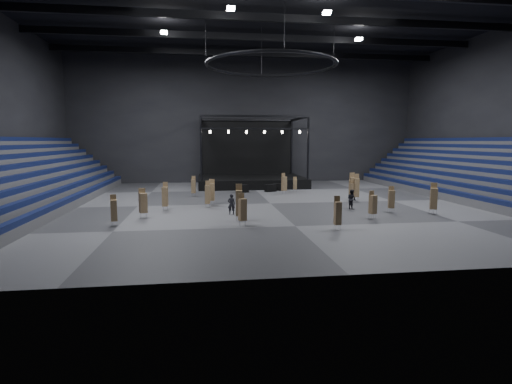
{
  "coord_description": "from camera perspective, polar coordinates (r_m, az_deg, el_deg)",
  "views": [
    {
      "loc": [
        -6.5,
        -37.67,
        6.01
      ],
      "look_at": [
        -1.68,
        -2.0,
        1.4
      ],
      "focal_mm": 28.0,
      "sensor_mm": 36.0,
      "label": 1
    }
  ],
  "objects": [
    {
      "name": "wall_right",
      "position": [
        49.2,
        32.66,
        9.65
      ],
      "size": [
        0.2,
        42.0,
        18.0
      ],
      "primitive_type": "cube",
      "color": "black",
      "rests_on": "ground"
    },
    {
      "name": "man_center",
      "position": [
        32.8,
        -3.53,
        -1.77
      ],
      "size": [
        0.65,
        0.45,
        1.7
      ],
      "primitive_type": "imported",
      "rotation": [
        0.0,
        0.0,
        3.06
      ],
      "color": "black",
      "rests_on": "floor"
    },
    {
      "name": "chair_stack_5",
      "position": [
        32.3,
        16.34,
        -1.65
      ],
      "size": [
        0.59,
        0.59,
        2.18
      ],
      "rotation": [
        0.0,
        0.0,
        0.3
      ],
      "color": "silver",
      "rests_on": "floor"
    },
    {
      "name": "chair_stack_1",
      "position": [
        32.24,
        -15.84,
        -1.44
      ],
      "size": [
        0.72,
        0.72,
        2.37
      ],
      "rotation": [
        0.0,
        0.0,
        0.41
      ],
      "color": "silver",
      "rests_on": "floor"
    },
    {
      "name": "floodlights",
      "position": [
        35.89,
        3.4,
        24.45
      ],
      "size": [
        28.6,
        16.6,
        0.25
      ],
      "color": "white",
      "rests_on": "roof_girders"
    },
    {
      "name": "chair_stack_10",
      "position": [
        35.52,
        -12.86,
        -0.57
      ],
      "size": [
        0.52,
        0.52,
        2.48
      ],
      "rotation": [
        0.0,
        0.0,
        -0.19
      ],
      "color": "silver",
      "rests_on": "floor"
    },
    {
      "name": "chair_stack_14",
      "position": [
        27.66,
        11.59,
        -2.9
      ],
      "size": [
        0.44,
        0.44,
        2.31
      ],
      "rotation": [
        0.0,
        0.0,
        0.03
      ],
      "color": "silver",
      "rests_on": "floor"
    },
    {
      "name": "chair_stack_12",
      "position": [
        41.37,
        14.17,
        0.67
      ],
      "size": [
        0.59,
        0.59,
        2.74
      ],
      "rotation": [
        0.0,
        0.0,
        -0.22
      ],
      "color": "silver",
      "rests_on": "floor"
    },
    {
      "name": "chair_stack_2",
      "position": [
        35.94,
        24.04,
        -0.79
      ],
      "size": [
        0.69,
        0.69,
        2.6
      ],
      "rotation": [
        0.0,
        0.0,
        -0.41
      ],
      "color": "silver",
      "rests_on": "floor"
    },
    {
      "name": "chair_stack_6",
      "position": [
        30.04,
        -19.66,
        -2.42
      ],
      "size": [
        0.52,
        0.52,
        2.25
      ],
      "rotation": [
        0.0,
        0.0,
        0.24
      ],
      "color": "silver",
      "rests_on": "floor"
    },
    {
      "name": "chair_stack_15",
      "position": [
        36.44,
        -6.93,
        -0.28
      ],
      "size": [
        0.49,
        0.49,
        2.44
      ],
      "rotation": [
        0.0,
        0.0,
        -0.16
      ],
      "color": "silver",
      "rests_on": "floor"
    },
    {
      "name": "wall_back",
      "position": [
        59.1,
        -1.39,
        10.2
      ],
      "size": [
        50.0,
        0.2,
        18.0
      ],
      "primitive_type": "cube",
      "color": "black",
      "rests_on": "ground"
    },
    {
      "name": "wall_front",
      "position": [
        18.14,
        14.02,
        16.57
      ],
      "size": [
        50.0,
        0.2,
        18.0
      ],
      "primitive_type": "cube",
      "color": "black",
      "rests_on": "ground"
    },
    {
      "name": "chair_stack_11",
      "position": [
        41.56,
        13.62,
        0.8
      ],
      "size": [
        0.57,
        0.57,
        2.83
      ],
      "rotation": [
        0.0,
        0.0,
        -0.05
      ],
      "color": "silver",
      "rests_on": "floor"
    },
    {
      "name": "chair_stack_9",
      "position": [
        35.5,
        18.77,
        -0.92
      ],
      "size": [
        0.58,
        0.58,
        2.24
      ],
      "rotation": [
        0.0,
        0.0,
        -0.28
      ],
      "color": "silver",
      "rests_on": "floor"
    },
    {
      "name": "chair_stack_7",
      "position": [
        41.26,
        13.52,
        0.3
      ],
      "size": [
        0.6,
        0.6,
        2.14
      ],
      "rotation": [
        0.0,
        0.0,
        0.43
      ],
      "color": "silver",
      "rests_on": "floor"
    },
    {
      "name": "chair_stack_3",
      "position": [
        43.97,
        -8.92,
        0.87
      ],
      "size": [
        0.5,
        0.5,
        2.23
      ],
      "rotation": [
        0.0,
        0.0,
        -0.14
      ],
      "color": "silver",
      "rests_on": "floor"
    },
    {
      "name": "ceiling",
      "position": [
        40.06,
        2.21,
        24.71
      ],
      "size": [
        50.0,
        42.0,
        0.2
      ],
      "primitive_type": "cube",
      "color": "black",
      "rests_on": "wall_back"
    },
    {
      "name": "chair_stack_0",
      "position": [
        28.29,
        -1.96,
        -2.44
      ],
      "size": [
        0.63,
        0.63,
        2.35
      ],
      "rotation": [
        0.0,
        0.0,
        0.36
      ],
      "color": "silver",
      "rests_on": "floor"
    },
    {
      "name": "bleachers_right",
      "position": [
        48.0,
        30.19,
        1.19
      ],
      "size": [
        7.2,
        40.0,
        6.4
      ],
      "color": "#4F4F52",
      "rests_on": "floor"
    },
    {
      "name": "flight_case_left",
      "position": [
        46.85,
        -1.95,
        0.48
      ],
      "size": [
        1.5,
        1.06,
        0.9
      ],
      "primitive_type": "cube",
      "rotation": [
        0.0,
        0.0,
        0.31
      ],
      "color": "black",
      "rests_on": "floor"
    },
    {
      "name": "flight_case_right",
      "position": [
        48.72,
        3.27,
        0.72
      ],
      "size": [
        1.44,
        1.04,
        0.87
      ],
      "primitive_type": "cube",
      "rotation": [
        0.0,
        0.0,
        -0.33
      ],
      "color": "black",
      "rests_on": "floor"
    },
    {
      "name": "chair_stack_13",
      "position": [
        37.7,
        -6.38,
        0.08
      ],
      "size": [
        0.63,
        0.63,
        2.46
      ],
      "rotation": [
        0.0,
        0.0,
        -0.19
      ],
      "color": "silver",
      "rests_on": "floor"
    },
    {
      "name": "crew_member",
      "position": [
        36.41,
        13.51,
        -1.01
      ],
      "size": [
        0.87,
        1.0,
        1.76
      ],
      "primitive_type": "imported",
      "rotation": [
        0.0,
        0.0,
        1.84
      ],
      "color": "black",
      "rests_on": "floor"
    },
    {
      "name": "truss_ring",
      "position": [
        38.86,
        2.17,
        17.66
      ],
      "size": [
        12.3,
        12.3,
        5.15
      ],
      "color": "black",
      "rests_on": "ceiling"
    },
    {
      "name": "stage",
      "position": [
        54.49,
        -0.81,
        2.5
      ],
      "size": [
        14.0,
        10.0,
        9.2
      ],
      "color": "black",
      "rests_on": "floor"
    },
    {
      "name": "roof_girders",
      "position": [
        39.83,
        2.2,
        23.61
      ],
      "size": [
        49.0,
        30.35,
        0.7
      ],
      "color": "black",
      "rests_on": "ceiling"
    },
    {
      "name": "flight_case_mid",
      "position": [
        47.64,
        2.08,
        0.58
      ],
      "size": [
        1.46,
        1.1,
        0.88
      ],
      "primitive_type": "cube",
      "rotation": [
        0.0,
        0.0,
        0.38
      ],
      "color": "black",
      "rests_on": "floor"
    },
    {
      "name": "chair_stack_16",
      "position": [
        30.03,
        -2.45,
        -1.49
      ],
      "size": [
        0.53,
        0.53,
        2.81
      ],
      "rotation": [
        0.0,
        0.0,
        -0.08
      ],
      "color": "silver",
      "rests_on": "floor"
    },
    {
      "name": "bleachers_left",
      "position": [
        41.32,
        -31.08,
        0.3
      ],
      "size": [
        7.2,
        40.0,
        6.4
      ],
      "color": "#4F4F52",
      "rests_on": "floor"
    },
    {
      "name": "floor",
      "position": [
        38.7,
        2.08,
        -1.64
      ],
      "size": [
        50.0,
        50.0,
        0.0
      ],
      "primitive_type": "plane",
      "color": "#535356",
      "rests_on": "ground"
    },
    {
      "name": "chair_stack_4",
      "position": [
        47.21,
        5.59,
        1.15
      ],
      "size": [
        0.5,
        0.5,
        1.83
      ],
      "rotation": [
        0.0,
        0.0,
        -0.17
      ],
      "color": "silver",
      "rests_on": "floor"
    },
    {
      "name": "chair_stack_8",
      "position": [
        45.51,
        4.04,
        1.27
      ],
      "size": [
        0.62,
        0.62,
        2.4
      ],
      "rotation": [
        0.0,
        0.0,
        0.36
      ],
      "color": "silver",
      "rests_on": "floor"
    }
  ]
}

